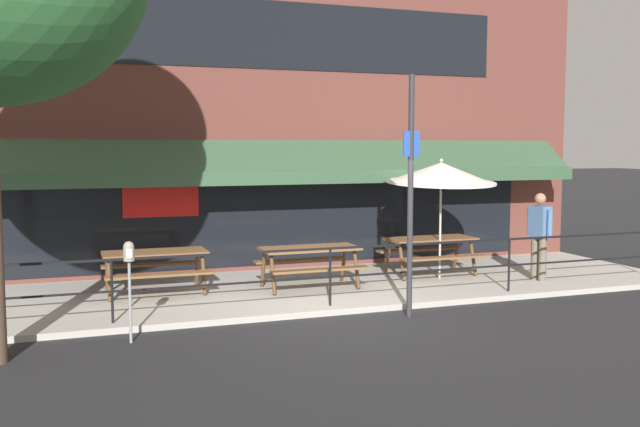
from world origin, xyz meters
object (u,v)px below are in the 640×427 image
object	(u,v)px
picnic_table_right	(431,245)
patio_umbrella_right	(441,174)
parking_meter_near	(129,261)
street_sign_pole	(410,194)
picnic_table_centre	(310,256)
picnic_table_left	(155,260)
pedestrian_walking	(539,232)

from	to	relation	value
picnic_table_right	patio_umbrella_right	world-z (taller)	patio_umbrella_right
parking_meter_near	street_sign_pole	size ratio (longest dim) A/B	0.37
patio_umbrella_right	street_sign_pole	bearing A→B (deg)	-128.59
street_sign_pole	picnic_table_right	bearing A→B (deg)	55.64
picnic_table_centre	parking_meter_near	world-z (taller)	parking_meter_near
picnic_table_left	patio_umbrella_right	bearing A→B (deg)	-3.77
patio_umbrella_right	parking_meter_near	world-z (taller)	patio_umbrella_right
picnic_table_centre	street_sign_pole	size ratio (longest dim) A/B	0.47
pedestrian_walking	picnic_table_centre	bearing A→B (deg)	170.22
picnic_table_right	pedestrian_walking	size ratio (longest dim) A/B	1.05
picnic_table_centre	picnic_table_right	xyz separation A→B (m)	(2.75, 0.45, 0.00)
picnic_table_right	pedestrian_walking	world-z (taller)	pedestrian_walking
picnic_table_left	parking_meter_near	distance (m)	2.85
patio_umbrella_right	street_sign_pole	distance (m)	2.95
picnic_table_left	street_sign_pole	xyz separation A→B (m)	(3.66, -2.67, 1.26)
pedestrian_walking	parking_meter_near	size ratio (longest dim) A/B	1.20
picnic_table_right	pedestrian_walking	bearing A→B (deg)	-35.36
picnic_table_centre	street_sign_pole	bearing A→B (deg)	-67.79
picnic_table_left	picnic_table_centre	world-z (taller)	same
picnic_table_right	street_sign_pole	distance (m)	3.49
patio_umbrella_right	picnic_table_left	bearing A→B (deg)	176.23
parking_meter_near	street_sign_pole	world-z (taller)	street_sign_pole
street_sign_pole	pedestrian_walking	bearing A→B (deg)	22.42
patio_umbrella_right	parking_meter_near	bearing A→B (deg)	-158.93
picnic_table_centre	pedestrian_walking	xyz separation A→B (m)	(4.47, -0.77, 0.35)
picnic_table_right	parking_meter_near	size ratio (longest dim) A/B	1.27
picnic_table_left	pedestrian_walking	distance (m)	7.33
picnic_table_centre	patio_umbrella_right	bearing A→B (deg)	1.35
picnic_table_right	picnic_table_centre	bearing A→B (deg)	-170.73
picnic_table_left	street_sign_pole	bearing A→B (deg)	-36.03
pedestrian_walking	parking_meter_near	world-z (taller)	pedestrian_walking
picnic_table_centre	picnic_table_right	world-z (taller)	same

